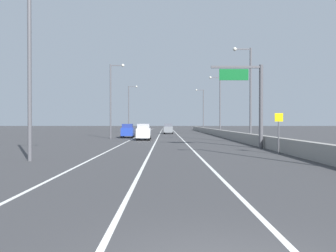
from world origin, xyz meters
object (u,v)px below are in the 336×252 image
at_px(lamp_post_left_near, 33,58).
at_px(lamp_post_right_third, 219,102).
at_px(lamp_post_left_mid, 112,96).
at_px(car_silver_0, 143,128).
at_px(lamp_post_right_second, 248,88).
at_px(car_blue_1, 128,131).
at_px(overhead_sign_gantry, 253,96).
at_px(car_white_2, 144,132).
at_px(lamp_post_right_fourth, 202,107).
at_px(lamp_post_left_far, 130,106).
at_px(car_gray_3, 168,129).
at_px(speed_advisory_sign, 279,130).

bearing_deg(lamp_post_left_near, lamp_post_right_third, 66.31).
distance_m(lamp_post_left_mid, car_silver_0, 37.10).
distance_m(lamp_post_right_second, car_silver_0, 49.99).
xyz_separation_m(lamp_post_right_second, lamp_post_left_near, (-17.33, -17.24, 0.00)).
height_order(lamp_post_right_third, car_blue_1, lamp_post_right_third).
xyz_separation_m(overhead_sign_gantry, car_silver_0, (-13.66, 55.04, -3.72)).
xyz_separation_m(car_blue_1, car_white_2, (2.87, -6.53, 0.01)).
height_order(lamp_post_right_fourth, lamp_post_left_near, same).
distance_m(lamp_post_right_second, lamp_post_left_far, 42.38).
relative_size(lamp_post_left_mid, lamp_post_left_far, 1.00).
distance_m(overhead_sign_gantry, car_gray_3, 39.03).
bearing_deg(speed_advisory_sign, overhead_sign_gantry, 94.65).
bearing_deg(lamp_post_left_near, lamp_post_left_far, 90.33).
relative_size(car_silver_0, car_blue_1, 1.05).
relative_size(car_blue_1, car_white_2, 1.01).
bearing_deg(lamp_post_right_second, lamp_post_left_near, -135.15).
xyz_separation_m(overhead_sign_gantry, car_white_2, (-10.73, 14.26, -3.66)).
distance_m(lamp_post_left_near, car_gray_3, 48.74).
distance_m(lamp_post_left_far, car_silver_0, 10.49).
xyz_separation_m(speed_advisory_sign, lamp_post_right_second, (1.12, 13.15, 4.42)).
bearing_deg(lamp_post_right_third, lamp_post_left_mid, -144.37).
distance_m(lamp_post_left_near, lamp_post_left_far, 55.77).
bearing_deg(car_blue_1, car_silver_0, 90.09).
bearing_deg(car_white_2, speed_advisory_sign, -60.44).
height_order(lamp_post_left_near, lamp_post_left_mid, same).
height_order(lamp_post_right_second, lamp_post_left_near, same).
bearing_deg(speed_advisory_sign, car_blue_1, 118.17).
distance_m(lamp_post_right_third, lamp_post_left_mid, 21.61).
bearing_deg(lamp_post_right_second, car_blue_1, 139.24).
distance_m(lamp_post_right_second, car_blue_1, 20.67).
xyz_separation_m(lamp_post_left_mid, lamp_post_left_far, (-0.51, 27.89, 0.00)).
bearing_deg(lamp_post_left_mid, car_gray_3, 67.16).
bearing_deg(lamp_post_left_mid, lamp_post_right_fourth, 64.37).
height_order(car_silver_0, car_blue_1, car_blue_1).
xyz_separation_m(lamp_post_left_near, lamp_post_left_mid, (0.19, 27.89, 0.00)).
bearing_deg(lamp_post_right_fourth, car_gray_3, -118.92).
distance_m(lamp_post_left_near, car_white_2, 24.85).
bearing_deg(car_gray_3, car_white_2, -98.34).
bearing_deg(overhead_sign_gantry, lamp_post_left_mid, 130.32).
xyz_separation_m(lamp_post_right_fourth, lamp_post_left_far, (-17.70, -7.94, 0.00)).
xyz_separation_m(lamp_post_right_third, car_silver_0, (-15.65, 24.09, -5.17)).
relative_size(lamp_post_right_second, lamp_post_left_far, 1.00).
bearing_deg(speed_advisory_sign, car_white_2, 119.56).
height_order(lamp_post_right_fourth, lamp_post_left_far, same).
distance_m(lamp_post_right_third, lamp_post_right_fourth, 23.24).
bearing_deg(car_blue_1, lamp_post_right_fourth, 65.50).
bearing_deg(lamp_post_left_far, lamp_post_right_third, -40.24).
height_order(speed_advisory_sign, lamp_post_left_near, lamp_post_left_near).
bearing_deg(car_silver_0, car_gray_3, -69.12).
xyz_separation_m(speed_advisory_sign, car_silver_0, (-14.10, 60.48, -0.75)).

